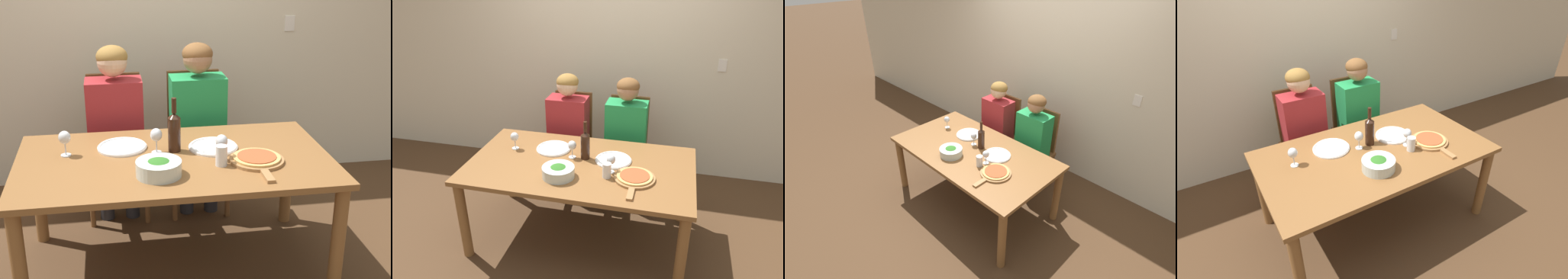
# 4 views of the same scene
# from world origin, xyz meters

# --- Properties ---
(ground_plane) EXTENTS (40.00, 40.00, 0.00)m
(ground_plane) POSITION_xyz_m (0.00, 0.00, 0.00)
(ground_plane) COLOR #4C331E
(back_wall) EXTENTS (10.00, 0.06, 2.70)m
(back_wall) POSITION_xyz_m (0.00, 1.37, 1.35)
(back_wall) COLOR beige
(back_wall) RESTS_ON ground
(dining_table) EXTENTS (1.79, 1.00, 0.72)m
(dining_table) POSITION_xyz_m (0.00, 0.00, 0.63)
(dining_table) COLOR brown
(dining_table) RESTS_ON ground
(chair_left) EXTENTS (0.42, 0.42, 1.00)m
(chair_left) POSITION_xyz_m (-0.32, 0.84, 0.53)
(chair_left) COLOR brown
(chair_left) RESTS_ON ground
(chair_right) EXTENTS (0.42, 0.42, 1.00)m
(chair_right) POSITION_xyz_m (0.26, 0.84, 0.53)
(chair_right) COLOR brown
(chair_right) RESTS_ON ground
(person_woman) EXTENTS (0.47, 0.51, 1.24)m
(person_woman) POSITION_xyz_m (-0.32, 0.72, 0.75)
(person_woman) COLOR #28282D
(person_woman) RESTS_ON ground
(person_man) EXTENTS (0.47, 0.51, 1.24)m
(person_man) POSITION_xyz_m (0.26, 0.72, 0.75)
(person_man) COLOR #28282D
(person_man) RESTS_ON ground
(wine_bottle) EXTENTS (0.07, 0.07, 0.32)m
(wine_bottle) POSITION_xyz_m (0.02, 0.11, 0.85)
(wine_bottle) COLOR black
(wine_bottle) RESTS_ON dining_table
(broccoli_bowl) EXTENTS (0.24, 0.24, 0.09)m
(broccoli_bowl) POSITION_xyz_m (-0.11, -0.23, 0.77)
(broccoli_bowl) COLOR silver
(broccoli_bowl) RESTS_ON dining_table
(dinner_plate_left) EXTENTS (0.29, 0.29, 0.02)m
(dinner_plate_left) POSITION_xyz_m (-0.29, 0.20, 0.73)
(dinner_plate_left) COLOR white
(dinner_plate_left) RESTS_ON dining_table
(dinner_plate_right) EXTENTS (0.29, 0.29, 0.02)m
(dinner_plate_right) POSITION_xyz_m (0.25, 0.11, 0.73)
(dinner_plate_right) COLOR white
(dinner_plate_right) RESTS_ON dining_table
(pizza_on_board) EXTENTS (0.31, 0.45, 0.04)m
(pizza_on_board) POSITION_xyz_m (0.45, -0.13, 0.74)
(pizza_on_board) COLOR #9E7042
(pizza_on_board) RESTS_ON dining_table
(wine_glass_left) EXTENTS (0.07, 0.07, 0.15)m
(wine_glass_left) POSITION_xyz_m (-0.61, 0.13, 0.83)
(wine_glass_left) COLOR silver
(wine_glass_left) RESTS_ON dining_table
(wine_glass_right) EXTENTS (0.07, 0.07, 0.15)m
(wine_glass_right) POSITION_xyz_m (0.26, -0.07, 0.83)
(wine_glass_right) COLOR silver
(wine_glass_right) RESTS_ON dining_table
(wine_glass_centre) EXTENTS (0.07, 0.07, 0.15)m
(wine_glass_centre) POSITION_xyz_m (-0.09, 0.09, 0.83)
(wine_glass_centre) COLOR silver
(wine_glass_centre) RESTS_ON dining_table
(water_tumbler) EXTENTS (0.07, 0.07, 0.12)m
(water_tumbler) POSITION_xyz_m (0.24, -0.15, 0.78)
(water_tumbler) COLOR silver
(water_tumbler) RESTS_ON dining_table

